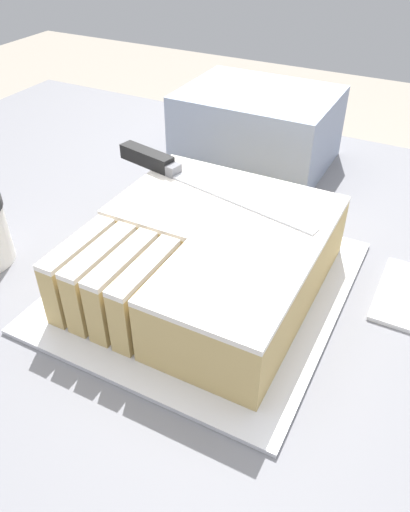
{
  "coord_description": "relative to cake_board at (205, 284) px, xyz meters",
  "views": [
    {
      "loc": [
        0.31,
        -0.47,
        1.34
      ],
      "look_at": [
        0.08,
        -0.02,
        0.96
      ],
      "focal_mm": 35.0,
      "sensor_mm": 36.0,
      "label": 1
    }
  ],
  "objects": [
    {
      "name": "countertop",
      "position": [
        -0.08,
        0.02,
        -0.46
      ],
      "size": [
        1.4,
        1.1,
        0.91
      ],
      "color": "slate",
      "rests_on": "ground_plane"
    },
    {
      "name": "cake",
      "position": [
        0.0,
        0.0,
        0.05
      ],
      "size": [
        0.28,
        0.31,
        0.09
      ],
      "color": "tan",
      "rests_on": "cake_board"
    },
    {
      "name": "knife",
      "position": [
        -0.11,
        0.1,
        0.1
      ],
      "size": [
        0.33,
        0.09,
        0.02
      ],
      "rotation": [
        0.0,
        0.0,
        -0.21
      ],
      "color": "silver",
      "rests_on": "cake"
    },
    {
      "name": "storage_box",
      "position": [
        -0.09,
        0.38,
        0.06
      ],
      "size": [
        0.27,
        0.21,
        0.13
      ],
      "color": "#8C99B2",
      "rests_on": "countertop"
    },
    {
      "name": "cake_board",
      "position": [
        0.0,
        0.0,
        0.0
      ],
      "size": [
        0.35,
        0.38,
        0.01
      ],
      "color": "silver",
      "rests_on": "countertop"
    }
  ]
}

